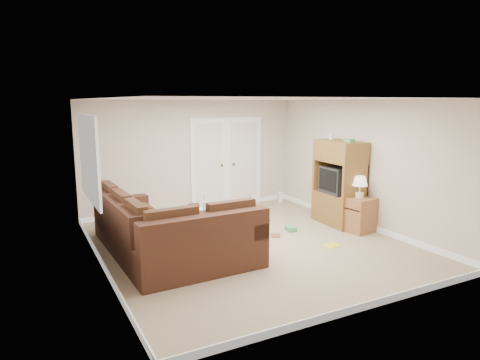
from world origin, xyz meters
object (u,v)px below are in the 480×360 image
sectional_sofa (162,236)px  coffee_table (209,219)px  tv_armoire (339,182)px  side_cabinet (359,212)px

sectional_sofa → coffee_table: bearing=37.1°
coffee_table → sectional_sofa: bearing=-133.3°
tv_armoire → side_cabinet: tv_armoire is taller
coffee_table → tv_armoire: size_ratio=0.63×
side_cabinet → sectional_sofa: bearing=166.9°
side_cabinet → tv_armoire: bearing=82.3°
tv_armoire → side_cabinet: 0.76m
tv_armoire → side_cabinet: (0.00, -0.60, -0.47)m
coffee_table → side_cabinet: 2.87m
sectional_sofa → side_cabinet: size_ratio=2.79×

